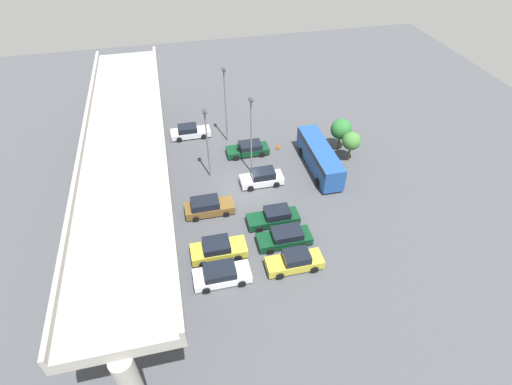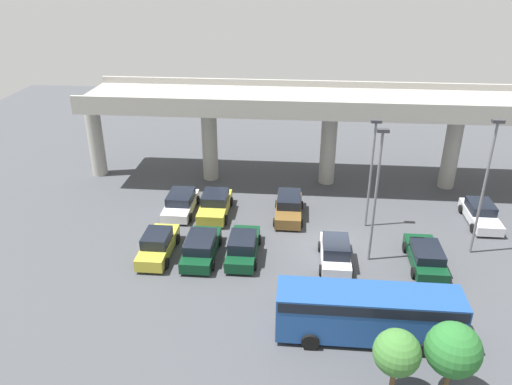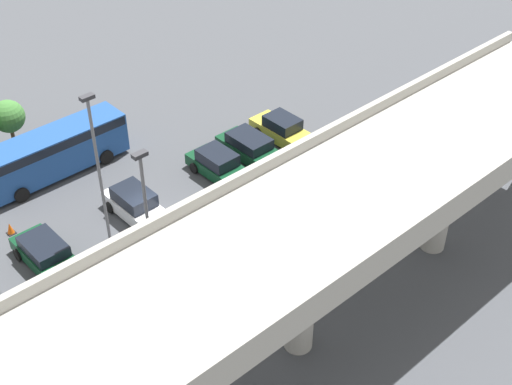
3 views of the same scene
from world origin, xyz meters
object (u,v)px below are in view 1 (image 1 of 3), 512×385
(parked_car_0, at_px, (295,261))
(lamp_post_by_overpass, at_px, (251,132))
(parked_car_4, at_px, (262,178))
(parked_car_7, at_px, (221,274))
(parked_car_1, at_px, (285,237))
(tree_front_centre, at_px, (341,129))
(shuttle_bus, at_px, (320,156))
(lamp_post_near_aisle, at_px, (225,101))
(parked_car_5, at_px, (248,149))
(parked_car_6, at_px, (190,132))
(parked_car_3, at_px, (208,207))
(parked_car_8, at_px, (218,249))
(parked_car_2, at_px, (274,217))
(tree_front_left, at_px, (351,141))
(lamp_post_mid_lot, at_px, (207,140))
(traffic_cone, at_px, (278,146))

(parked_car_0, bearing_deg, lamp_post_by_overpass, -87.12)
(parked_car_4, bearing_deg, parked_car_0, 90.22)
(parked_car_7, bearing_deg, parked_car_1, 24.07)
(parked_car_7, height_order, tree_front_centre, tree_front_centre)
(lamp_post_by_overpass, bearing_deg, parked_car_1, -176.54)
(shuttle_bus, relative_size, lamp_post_near_aisle, 1.01)
(parked_car_1, relative_size, parked_car_4, 1.08)
(parked_car_5, height_order, parked_car_6, parked_car_6)
(parked_car_6, relative_size, parked_car_7, 1.03)
(parked_car_3, relative_size, parked_car_8, 0.98)
(parked_car_2, height_order, parked_car_7, parked_car_2)
(lamp_post_near_aisle, distance_m, tree_front_centre, 13.55)
(parked_car_4, relative_size, tree_front_left, 1.24)
(parked_car_5, relative_size, shuttle_bus, 0.52)
(parked_car_7, xyz_separation_m, shuttle_bus, (12.60, -12.89, 0.95))
(parked_car_0, relative_size, parked_car_8, 1.00)
(tree_front_centre, bearing_deg, parked_car_7, 133.54)
(parked_car_1, distance_m, lamp_post_near_aisle, 18.32)
(lamp_post_mid_lot, relative_size, traffic_cone, 11.40)
(parked_car_6, height_order, parked_car_8, parked_car_8)
(parked_car_6, xyz_separation_m, traffic_cone, (-4.96, -9.85, -0.36))
(parked_car_5, height_order, tree_front_centre, tree_front_centre)
(parked_car_2, distance_m, parked_car_4, 5.92)
(shuttle_bus, xyz_separation_m, lamp_post_mid_lot, (1.25, 11.86, 3.02))
(parked_car_7, bearing_deg, parked_car_3, 89.62)
(parked_car_6, height_order, traffic_cone, parked_car_6)
(parked_car_3, bearing_deg, parked_car_4, 27.09)
(parked_car_7, height_order, parked_car_8, parked_car_8)
(parked_car_3, distance_m, parked_car_8, 5.57)
(tree_front_left, bearing_deg, parked_car_4, 100.28)
(shuttle_bus, xyz_separation_m, traffic_cone, (4.70, 3.33, -1.33))
(parked_car_3, relative_size, lamp_post_mid_lot, 0.59)
(parked_car_3, relative_size, traffic_cone, 6.76)
(parked_car_4, xyz_separation_m, shuttle_bus, (1.23, -6.72, 0.87))
(lamp_post_mid_lot, bearing_deg, tree_front_left, -92.06)
(lamp_post_mid_lot, bearing_deg, parked_car_6, 8.89)
(parked_car_2, xyz_separation_m, tree_front_left, (7.83, -10.83, 1.81))
(parked_car_4, bearing_deg, shuttle_bus, -169.62)
(parked_car_0, relative_size, parked_car_4, 1.07)
(shuttle_bus, relative_size, tree_front_left, 2.55)
(parked_car_3, xyz_separation_m, tree_front_left, (5.04, -16.67, 1.79))
(parked_car_1, height_order, parked_car_7, parked_car_1)
(tree_front_left, relative_size, tree_front_centre, 0.92)
(parked_car_1, bearing_deg, lamp_post_near_aisle, -83.07)
(parked_car_1, distance_m, parked_car_8, 6.02)
(parked_car_3, height_order, parked_car_8, parked_car_8)
(parked_car_0, height_order, parked_car_7, parked_car_0)
(parked_car_6, bearing_deg, tree_front_left, -27.82)
(parked_car_1, bearing_deg, parked_car_0, 90.69)
(parked_car_6, height_order, tree_front_centre, tree_front_centre)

